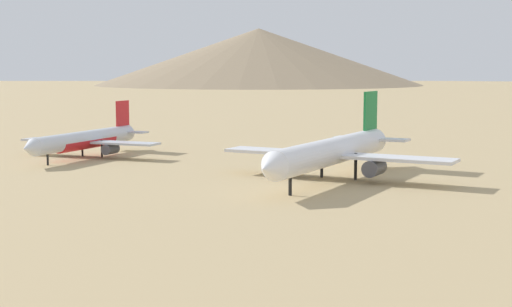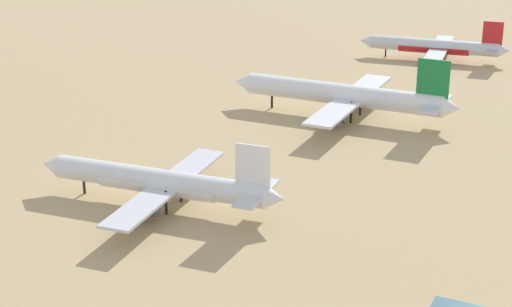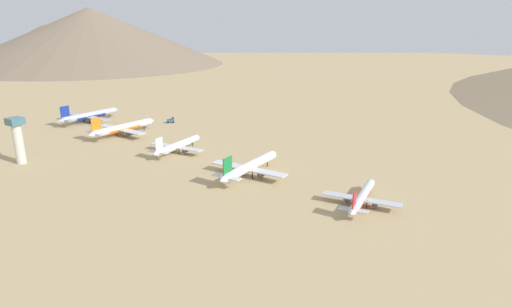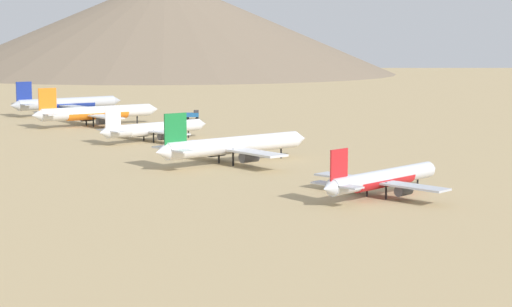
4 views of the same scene
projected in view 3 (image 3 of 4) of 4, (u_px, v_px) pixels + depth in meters
The scene contains 10 objects.
ground_plane at pixel (184, 152), 246.84m from camera, with size 1800.00×1800.00×0.00m, color tan.
parked_jet_0 at pixel (362, 197), 174.46m from camera, with size 39.15×31.93×11.29m.
parked_jet_1 at pixel (250, 167), 207.39m from camera, with size 49.57×40.15×14.33m.
parked_jet_2 at pixel (178, 145), 244.98m from camera, with size 42.37×34.46×12.21m.
parked_jet_3 at pixel (123, 128), 281.24m from camera, with size 51.88×42.17×14.96m.
parked_jet_4 at pixel (89, 115), 317.77m from camera, with size 51.89×42.05×14.99m.
service_truck at pixel (171, 120), 316.41m from camera, with size 5.52×5.35×3.90m.
control_tower at pixel (18, 138), 223.49m from camera, with size 7.20×7.20×24.44m.
desert_hill_0 at pixel (91, 36), 726.33m from camera, with size 441.49×441.49×92.79m, color #7A6854.
desert_hill_1 at pixel (46, 43), 777.36m from camera, with size 255.84×255.84×64.95m, color #7A6854.
Camera 3 is at (-176.95, -161.68, 72.04)m, focal length 30.35 mm.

